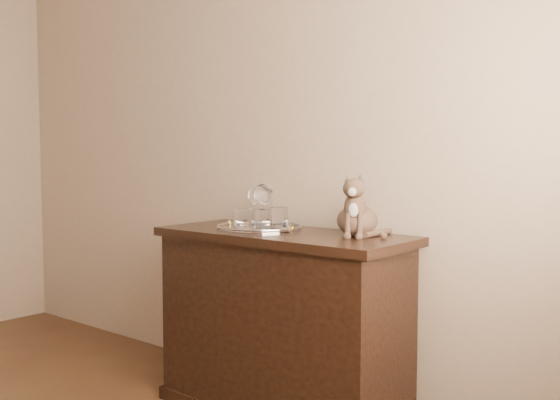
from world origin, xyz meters
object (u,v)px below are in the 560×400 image
Objects in this scene: tray at (259,228)px; wine_glass_b at (267,206)px; sideboard at (282,324)px; cat at (357,205)px; wine_glass_a at (255,206)px; tumbler_b at (243,219)px; wine_glass_d at (262,205)px; tumbler_c at (278,218)px; tumbler_a at (262,220)px.

tray is 0.13m from wine_glass_b.
cat is at bearing 14.79° from sideboard.
cat reaches higher than wine_glass_a.
tray is at bearing 174.93° from sideboard.
tray is 4.10× the size of tumbler_b.
wine_glass_d is at bearing 95.32° from tumbler_b.
cat reaches higher than wine_glass_d.
tumbler_b is 0.53m from cat.
tumbler_b is 0.97× the size of tumbler_c.
cat is (0.48, 0.20, 0.08)m from tumbler_b.
wine_glass_a is at bearing 140.78° from tray.
tray is 1.48× the size of cat.
tumbler_b is (-0.08, -0.05, 0.00)m from tumbler_a.
wine_glass_a is at bearing 118.69° from tumbler_b.
wine_glass_b is 0.22m from tumbler_b.
tumbler_a reaches higher than tray.
cat reaches higher than tumbler_b.
wine_glass_b reaches higher than tumbler_c.
cat is at bearing -0.88° from wine_glass_b.
tumbler_c is at bearing 72.33° from tumbler_a.
wine_glass_b reaches higher than sideboard.
tumbler_a is at bearing -40.79° from wine_glass_a.
wine_glass_d is at bearing 168.86° from tumbler_c.
wine_glass_b reaches higher than tray.
sideboard is 0.51m from tumbler_b.
tray is 2.17× the size of wine_glass_a.
wine_glass_b is at bearing -0.39° from wine_glass_a.
wine_glass_d reaches higher than tumbler_b.
wine_glass_a is 0.99× the size of wine_glass_b.
wine_glass_a is at bearing 179.61° from wine_glass_b.
wine_glass_b is (-0.03, 0.09, 0.10)m from tray.
tumbler_c is at bearing -11.14° from wine_glass_d.
wine_glass_a is 0.90× the size of wine_glass_d.
tumbler_c is (0.14, -0.08, -0.04)m from wine_glass_b.
wine_glass_d is 2.10× the size of tumbler_b.
tumbler_c is (0.12, -0.02, -0.05)m from wine_glass_d.
sideboard is at bearing -22.90° from tumbler_c.
wine_glass_b is at bearing 149.45° from tumbler_c.
tumbler_b is (0.01, -0.13, 0.05)m from tray.
cat is (0.34, 0.09, 0.56)m from sideboard.
wine_glass_d is at bearing 165.96° from sideboard.
cat reaches higher than wine_glass_b.
wine_glass_b reaches higher than wine_glass_a.
sideboard is 6.40× the size of wine_glass_b.
tumbler_c is (0.10, 0.13, 0.00)m from tumbler_b.
cat is at bearing 21.27° from tumbler_a.
tumbler_a is (0.09, -0.11, -0.05)m from wine_glass_d.
wine_glass_d is at bearing -30.77° from wine_glass_a.
tray reaches higher than sideboard.
wine_glass_d is (-0.15, 0.04, 0.54)m from sideboard.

